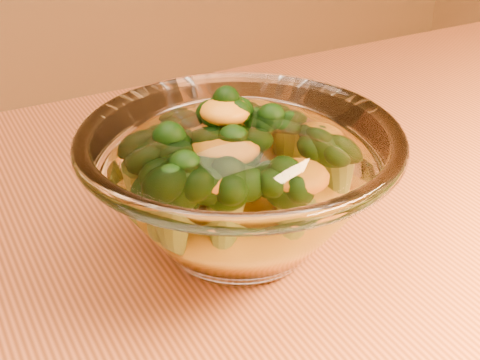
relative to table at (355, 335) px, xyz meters
name	(u,v)px	position (x,y,z in m)	size (l,w,h in m)	color
table	(355,335)	(0.00, 0.00, 0.00)	(1.20, 0.80, 0.75)	#BC6538
glass_bowl	(240,186)	(-0.09, 0.04, 0.15)	(0.24, 0.24, 0.11)	white
cheese_sauce	(240,211)	(-0.09, 0.04, 0.13)	(0.12, 0.12, 0.03)	gold
broccoli_heap	(225,166)	(-0.10, 0.05, 0.17)	(0.16, 0.15, 0.08)	black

